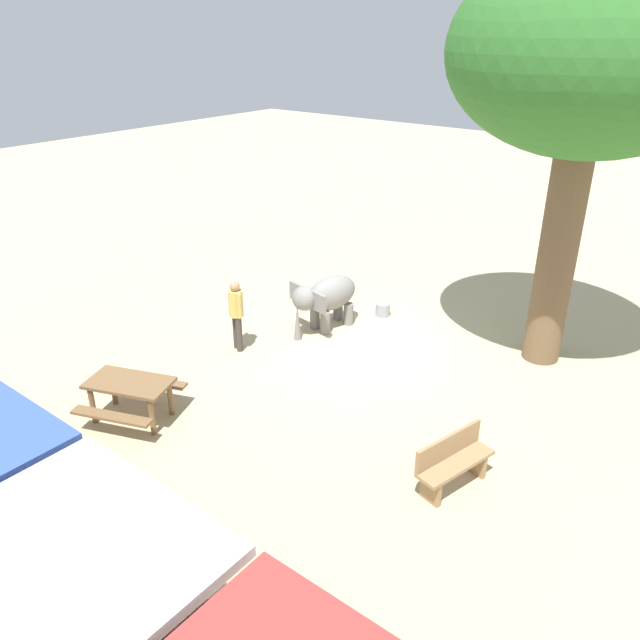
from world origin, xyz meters
TOP-DOWN VIEW (x-y plane):
  - ground_plane at (0.00, 0.00)m, footprint 60.00×60.00m
  - elephant at (1.26, -0.27)m, footprint 1.21×1.83m
  - person_handler at (2.14, 1.75)m, footprint 0.48×0.32m
  - shade_tree_main at (-3.24, -2.03)m, footprint 5.20×4.77m
  - wooden_bench at (-3.65, 2.89)m, footprint 0.72×1.46m
  - picnic_table_near at (1.75, 4.83)m, footprint 1.94×1.92m
  - feed_bucket at (0.60, -1.70)m, footprint 0.36×0.36m

SIDE VIEW (x-z plane):
  - ground_plane at x=0.00m, z-range 0.00..0.00m
  - feed_bucket at x=0.60m, z-range 0.00..0.32m
  - wooden_bench at x=-3.65m, z-range 0.03..0.91m
  - picnic_table_near at x=1.75m, z-range 0.20..0.98m
  - elephant at x=1.26m, z-range 0.17..1.43m
  - person_handler at x=2.14m, z-range 0.14..1.76m
  - shade_tree_main at x=-3.24m, z-range 2.02..9.95m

